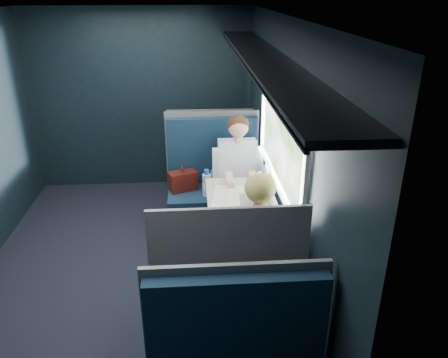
{
  "coord_description": "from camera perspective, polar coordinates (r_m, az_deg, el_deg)",
  "views": [
    {
      "loc": [
        0.64,
        -3.5,
        2.51
      ],
      "look_at": [
        0.9,
        0.0,
        0.95
      ],
      "focal_mm": 35.0,
      "sensor_mm": 36.0,
      "label": 1
    }
  ],
  "objects": [
    {
      "name": "papers",
      "position": [
        3.88,
        2.1,
        -3.16
      ],
      "size": [
        0.6,
        0.79,
        0.01
      ],
      "primitive_type": "cube",
      "rotation": [
        0.0,
        0.0,
        -0.14
      ],
      "color": "white",
      "rests_on": "table"
    },
    {
      "name": "seat_row_front",
      "position": [
        5.7,
        -1.83,
        2.32
      ],
      "size": [
        1.04,
        0.51,
        1.16
      ],
      "color": "#0B1D31",
      "rests_on": "ground"
    },
    {
      "name": "table",
      "position": [
        3.98,
        1.91,
        -3.72
      ],
      "size": [
        0.62,
        1.0,
        0.74
      ],
      "color": "#54565E",
      "rests_on": "ground"
    },
    {
      "name": "room_shell",
      "position": [
        3.7,
        -13.76,
        7.07
      ],
      "size": [
        3.0,
        4.4,
        2.4
      ],
      "color": "black",
      "rests_on": "ground"
    },
    {
      "name": "man",
      "position": [
        4.59,
        1.85,
        0.96
      ],
      "size": [
        0.53,
        0.56,
        1.32
      ],
      "color": "black",
      "rests_on": "ground"
    },
    {
      "name": "laptop",
      "position": [
        3.88,
        4.64,
        -2.2
      ],
      "size": [
        0.26,
        0.33,
        0.24
      ],
      "color": "silver",
      "rests_on": "table"
    },
    {
      "name": "woman",
      "position": [
        3.35,
        4.36,
        -8.29
      ],
      "size": [
        0.53,
        0.56,
        1.32
      ],
      "color": "black",
      "rests_on": "ground"
    },
    {
      "name": "seat_bay_far",
      "position": [
        3.37,
        0.25,
        -14.53
      ],
      "size": [
        1.04,
        0.62,
        1.26
      ],
      "color": "#0B1D31",
      "rests_on": "ground"
    },
    {
      "name": "cup",
      "position": [
        4.29,
        4.83,
        0.22
      ],
      "size": [
        0.08,
        0.08,
        0.1
      ],
      "primitive_type": "cylinder",
      "color": "white",
      "rests_on": "table"
    },
    {
      "name": "ground",
      "position": [
        4.36,
        -12.15,
        -11.91
      ],
      "size": [
        2.8,
        4.2,
        0.01
      ],
      "primitive_type": "cube",
      "color": "black"
    },
    {
      "name": "seat_bay_near",
      "position": [
        4.85,
        -1.47,
        -1.58
      ],
      "size": [
        1.04,
        0.62,
        1.26
      ],
      "color": "#0B1D31",
      "rests_on": "ground"
    },
    {
      "name": "bottle_small",
      "position": [
        4.22,
        5.53,
        0.6
      ],
      "size": [
        0.07,
        0.07,
        0.24
      ],
      "color": "silver",
      "rests_on": "table"
    }
  ]
}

